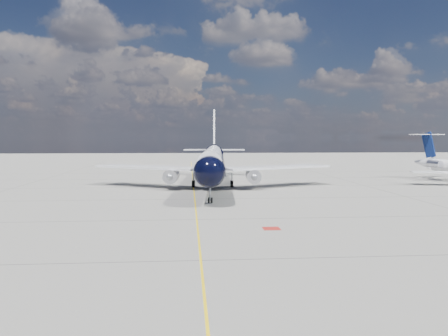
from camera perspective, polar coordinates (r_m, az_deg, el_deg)
The scene contains 4 objects.
ground at distance 79.78m, azimuth -4.04°, elevation -2.07°, with size 320.00×320.00×0.00m, color gray.
taxiway_centerline at distance 74.81m, azimuth -4.00°, elevation -2.47°, with size 0.16×160.00×0.01m, color yellow.
red_marking at distance 40.92m, azimuth 6.21°, elevation -7.86°, with size 1.60×1.60×0.01m, color maroon.
main_airliner at distance 74.02m, azimuth -1.50°, elevation 0.97°, with size 41.19×50.26×14.51m.
Camera 1 is at (-0.78, -49.33, 8.38)m, focal length 35.00 mm.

